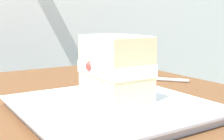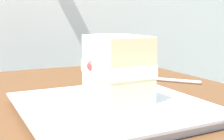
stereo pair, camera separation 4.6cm
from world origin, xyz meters
name	(u,v)px [view 2 (the right image)]	position (x,y,z in m)	size (l,w,h in m)	color
dessert_plate	(112,107)	(0.17, -0.19, 0.70)	(0.27, 0.27, 0.02)	white
cake_slice	(117,68)	(0.18, -0.21, 0.76)	(0.11, 0.09, 0.10)	beige
dessert_fork	(158,79)	(0.34, -0.39, 0.70)	(0.14, 0.12, 0.01)	silver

